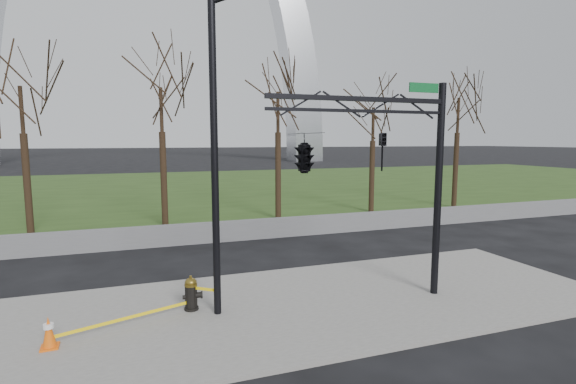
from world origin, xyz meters
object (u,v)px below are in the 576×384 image
object	(u,v)px
fire_hydrant	(192,294)
traffic_cone	(49,332)
traffic_signal_mast	(333,153)
street_light	(224,130)

from	to	relation	value
fire_hydrant	traffic_cone	distance (m)	3.27
traffic_signal_mast	street_light	bearing A→B (deg)	169.50
street_light	fire_hydrant	bearing A→B (deg)	159.58
fire_hydrant	street_light	size ratio (longest dim) A/B	0.11
fire_hydrant	traffic_cone	xyz separation A→B (m)	(-3.08, -1.08, -0.07)
fire_hydrant	traffic_cone	bearing A→B (deg)	-153.74
fire_hydrant	traffic_signal_mast	size ratio (longest dim) A/B	0.15
traffic_cone	traffic_signal_mast	size ratio (longest dim) A/B	0.11
traffic_cone	fire_hydrant	bearing A→B (deg)	19.26
street_light	traffic_signal_mast	size ratio (longest dim) A/B	1.37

